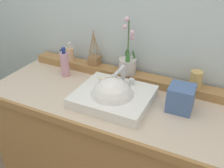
{
  "coord_description": "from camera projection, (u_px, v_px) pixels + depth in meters",
  "views": [
    {
      "loc": [
        0.55,
        -1.1,
        1.67
      ],
      "look_at": [
        0.01,
        -0.01,
        0.97
      ],
      "focal_mm": 40.63,
      "sensor_mm": 36.0,
      "label": 1
    }
  ],
  "objects": [
    {
      "name": "back_ledge",
      "position": [
        127.0,
        75.0,
        1.63
      ],
      "size": [
        1.38,
        0.09,
        0.05
      ],
      "primitive_type": "cube",
      "color": "#A57845",
      "rests_on": "vanity_cabinet"
    },
    {
      "name": "vanity_cabinet",
      "position": [
        111.0,
        152.0,
        1.68
      ],
      "size": [
        1.46,
        0.6,
        0.88
      ],
      "color": "#A57845",
      "rests_on": "ground"
    },
    {
      "name": "soap_dispenser",
      "position": [
        70.0,
        53.0,
        1.75
      ],
      "size": [
        0.05,
        0.05,
        0.13
      ],
      "color": "#DDB488",
      "rests_on": "back_ledge"
    },
    {
      "name": "potted_plant",
      "position": [
        128.0,
        62.0,
        1.57
      ],
      "size": [
        0.11,
        0.11,
        0.36
      ],
      "color": "beige",
      "rests_on": "back_ledge"
    },
    {
      "name": "soap_bar",
      "position": [
        104.0,
        78.0,
        1.51
      ],
      "size": [
        0.07,
        0.04,
        0.02
      ],
      "primitive_type": "ellipsoid",
      "color": "beige",
      "rests_on": "sink_basin"
    },
    {
      "name": "reed_diffuser",
      "position": [
        95.0,
        60.0,
        1.7
      ],
      "size": [
        0.08,
        0.1,
        0.24
      ],
      "color": "#966C43",
      "rests_on": "back_ledge"
    },
    {
      "name": "tissue_box",
      "position": [
        181.0,
        98.0,
        1.32
      ],
      "size": [
        0.13,
        0.13,
        0.14
      ],
      "primitive_type": "cube",
      "rotation": [
        0.0,
        0.0,
        0.03
      ],
      "color": "#49669D",
      "rests_on": "vanity_cabinet"
    },
    {
      "name": "sink_basin",
      "position": [
        113.0,
        98.0,
        1.4
      ],
      "size": [
        0.41,
        0.36,
        0.28
      ],
      "color": "white",
      "rests_on": "vanity_cabinet"
    },
    {
      "name": "lotion_bottle",
      "position": [
        65.0,
        64.0,
        1.65
      ],
      "size": [
        0.06,
        0.06,
        0.2
      ],
      "color": "#CB94A8",
      "rests_on": "vanity_cabinet"
    },
    {
      "name": "wall_back",
      "position": [
        138.0,
        24.0,
        1.62
      ],
      "size": [
        3.35,
        0.2,
        2.4
      ],
      "primitive_type": "cube",
      "color": "silver",
      "rests_on": "ground"
    },
    {
      "name": "tumbler_cup",
      "position": [
        196.0,
        79.0,
        1.43
      ],
      "size": [
        0.07,
        0.07,
        0.1
      ],
      "primitive_type": "cylinder",
      "color": "tan",
      "rests_on": "back_ledge"
    }
  ]
}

